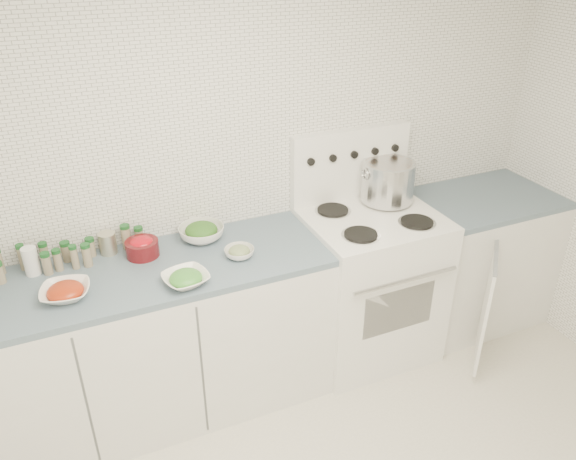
# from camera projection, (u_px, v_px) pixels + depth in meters

# --- Properties ---
(room_walls) EXTENTS (3.54, 3.04, 2.52)m
(room_walls) POSITION_uv_depth(u_px,v_px,m) (453.00, 224.00, 1.78)
(room_walls) COLOR white
(room_walls) RESTS_ON ground
(counter_left) EXTENTS (1.85, 0.62, 0.90)m
(counter_left) POSITION_uv_depth(u_px,v_px,m) (154.00, 342.00, 2.97)
(counter_left) COLOR white
(counter_left) RESTS_ON ground
(stove) EXTENTS (0.76, 0.70, 1.36)m
(stove) POSITION_uv_depth(u_px,v_px,m) (368.00, 280.00, 3.41)
(stove) COLOR white
(stove) RESTS_ON ground
(counter_right) EXTENTS (0.89, 0.92, 0.90)m
(counter_right) POSITION_uv_depth(u_px,v_px,m) (474.00, 258.00, 3.72)
(counter_right) COLOR white
(counter_right) RESTS_ON ground
(stock_pot) EXTENTS (0.33, 0.31, 0.24)m
(stock_pot) POSITION_uv_depth(u_px,v_px,m) (388.00, 180.00, 3.30)
(stock_pot) COLOR silver
(stock_pot) RESTS_ON stove
(bowl_tomato) EXTENTS (0.26, 0.26, 0.07)m
(bowl_tomato) POSITION_uv_depth(u_px,v_px,m) (65.00, 292.00, 2.54)
(bowl_tomato) COLOR white
(bowl_tomato) RESTS_ON counter_left
(bowl_snowpea) EXTENTS (0.25, 0.25, 0.07)m
(bowl_snowpea) POSITION_uv_depth(u_px,v_px,m) (186.00, 278.00, 2.64)
(bowl_snowpea) COLOR white
(bowl_snowpea) RESTS_ON counter_left
(bowl_broccoli) EXTENTS (0.31, 0.31, 0.10)m
(bowl_broccoli) POSITION_uv_depth(u_px,v_px,m) (202.00, 232.00, 3.01)
(bowl_broccoli) COLOR white
(bowl_broccoli) RESTS_ON counter_left
(bowl_zucchini) EXTENTS (0.20, 0.20, 0.06)m
(bowl_zucchini) POSITION_uv_depth(u_px,v_px,m) (239.00, 252.00, 2.85)
(bowl_zucchini) COLOR white
(bowl_zucchini) RESTS_ON counter_left
(bowl_pepper) EXTENTS (0.17, 0.17, 0.11)m
(bowl_pepper) POSITION_uv_depth(u_px,v_px,m) (142.00, 247.00, 2.86)
(bowl_pepper) COLOR #500D12
(bowl_pepper) RESTS_ON counter_left
(salt_canister) EXTENTS (0.09, 0.09, 0.14)m
(salt_canister) POSITION_uv_depth(u_px,v_px,m) (31.00, 261.00, 2.69)
(salt_canister) COLOR white
(salt_canister) RESTS_ON counter_left
(tin_can) EXTENTS (0.10, 0.10, 0.11)m
(tin_can) POSITION_uv_depth(u_px,v_px,m) (108.00, 243.00, 2.87)
(tin_can) COLOR #B3B098
(tin_can) RESTS_ON counter_left
(spice_cluster) EXTENTS (0.82, 0.15, 0.14)m
(spice_cluster) POSITION_uv_depth(u_px,v_px,m) (52.00, 256.00, 2.76)
(spice_cluster) COLOR gray
(spice_cluster) RESTS_ON counter_left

